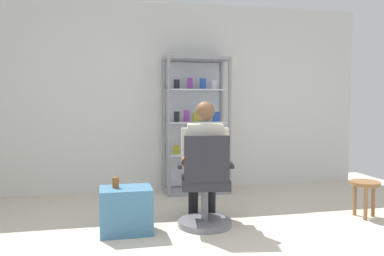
# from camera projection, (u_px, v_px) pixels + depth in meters

# --- Properties ---
(back_wall) EXTENTS (6.00, 0.10, 2.70)m
(back_wall) POSITION_uv_depth(u_px,v_px,m) (165.00, 97.00, 5.75)
(back_wall) COLOR silver
(back_wall) RESTS_ON ground
(display_cabinet_main) EXTENTS (0.90, 0.45, 1.90)m
(display_cabinet_main) POSITION_uv_depth(u_px,v_px,m) (195.00, 124.00, 5.63)
(display_cabinet_main) COLOR gray
(display_cabinet_main) RESTS_ON ground
(office_chair) EXTENTS (0.60, 0.56, 0.96)m
(office_chair) POSITION_uv_depth(u_px,v_px,m) (205.00, 190.00, 4.03)
(office_chair) COLOR slate
(office_chair) RESTS_ON ground
(seated_shopkeeper) EXTENTS (0.53, 0.61, 1.29)m
(seated_shopkeeper) POSITION_uv_depth(u_px,v_px,m) (204.00, 156.00, 4.17)
(seated_shopkeeper) COLOR black
(seated_shopkeeper) RESTS_ON ground
(storage_crate) EXTENTS (0.50, 0.37, 0.45)m
(storage_crate) POSITION_uv_depth(u_px,v_px,m) (126.00, 210.00, 3.88)
(storage_crate) COLOR teal
(storage_crate) RESTS_ON ground
(tea_glass) EXTENTS (0.06, 0.06, 0.10)m
(tea_glass) POSITION_uv_depth(u_px,v_px,m) (116.00, 183.00, 3.86)
(tea_glass) COLOR brown
(tea_glass) RESTS_ON storage_crate
(wooden_stool) EXTENTS (0.32, 0.32, 0.40)m
(wooden_stool) POSITION_uv_depth(u_px,v_px,m) (365.00, 189.00, 4.39)
(wooden_stool) COLOR olive
(wooden_stool) RESTS_ON ground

